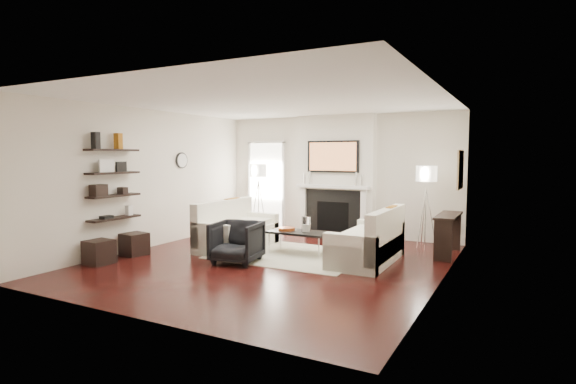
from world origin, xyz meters
The scene contains 71 objects.
room_envelope centered at (0.00, 0.00, 1.35)m, with size 6.00×6.00×6.00m.
chimney_breast centered at (0.00, 2.88, 1.35)m, with size 1.80×0.25×2.70m, color silver.
fireplace_surround centered at (0.00, 2.74, 0.52)m, with size 1.30×0.02×1.04m, color black.
firebox centered at (0.00, 2.73, 0.45)m, with size 0.75×0.02×0.65m, color black.
mantel_pilaster_l centered at (-0.72, 2.71, 0.55)m, with size 0.12×0.08×1.10m, color white.
mantel_pilaster_r centered at (0.72, 2.71, 0.55)m, with size 0.12×0.08×1.10m, color white.
mantel_shelf centered at (0.00, 2.69, 1.12)m, with size 1.70×0.18×0.07m, color white.
tv_body centered at (0.00, 2.71, 1.78)m, with size 1.20×0.06×0.70m, color black.
tv_screen centered at (0.00, 2.68, 1.78)m, with size 1.10×0.01×0.62m, color #BF723F.
candlestick_l_tall centered at (-0.55, 2.70, 1.30)m, with size 0.04×0.04×0.30m, color silver.
candlestick_l_short centered at (-0.68, 2.70, 1.27)m, with size 0.04×0.04×0.24m, color silver.
candlestick_r_tall centered at (0.55, 2.70, 1.30)m, with size 0.04×0.04×0.30m, color silver.
candlestick_r_short centered at (0.68, 2.70, 1.27)m, with size 0.04×0.04×0.24m, color silver.
hallway_panel centered at (-1.85, 2.98, 1.05)m, with size 0.90×0.02×2.10m, color white.
door_trim_l centered at (-2.33, 2.96, 1.05)m, with size 0.06×0.06×2.16m, color white.
door_trim_r centered at (-1.37, 2.96, 1.05)m, with size 0.06×0.06×2.16m, color white.
door_trim_top centered at (-1.85, 2.96, 2.13)m, with size 1.02×0.06×0.06m, color white.
rug centered at (0.03, 0.62, 0.01)m, with size 2.60×2.00×0.01m, color #BEB89C.
loveseat_left_base centered at (-1.15, 0.67, 0.21)m, with size 0.85×1.80×0.42m, color white.
loveseat_left_back centered at (-1.48, 0.67, 0.53)m, with size 0.18×1.80×0.80m, color white.
loveseat_left_arm_n centered at (-1.15, -0.14, 0.30)m, with size 0.85×0.18×0.60m, color white.
loveseat_left_arm_s centered at (-1.15, 1.48, 0.30)m, with size 0.85×0.18×0.60m, color white.
loveseat_left_cushion centered at (-1.10, 0.67, 0.47)m, with size 0.63×1.44×0.10m, color white.
pillow_left_orange centered at (-1.48, 0.97, 0.73)m, with size 0.10×0.42×0.42m, color #9D5E13.
pillow_left_charcoal centered at (-1.48, 0.37, 0.72)m, with size 0.10×0.40×0.40m, color black.
loveseat_right_base centered at (1.43, 0.75, 0.21)m, with size 0.85×1.80×0.42m, color white.
loveseat_right_back centered at (1.77, 0.75, 0.53)m, with size 0.18×1.80×0.80m, color white.
loveseat_right_arm_n centered at (1.43, -0.06, 0.30)m, with size 0.85×0.18×0.60m, color white.
loveseat_right_arm_s centered at (1.43, 1.56, 0.30)m, with size 0.85×0.18×0.60m, color white.
loveseat_right_cushion centered at (1.38, 0.75, 0.47)m, with size 0.63×1.44×0.10m, color white.
pillow_right_orange centered at (1.77, 1.05, 0.73)m, with size 0.10×0.42×0.42m, color #9D5E13.
pillow_right_charcoal centered at (1.77, 0.45, 0.72)m, with size 0.10×0.40×0.40m, color black.
coffee_table centered at (0.13, 0.77, 0.40)m, with size 1.10×0.55×0.04m, color black.
coffee_leg_nw centered at (-0.37, 0.55, 0.19)m, with size 0.02×0.02×0.38m, color silver.
coffee_leg_ne centered at (0.63, 0.55, 0.19)m, with size 0.02×0.02×0.38m, color silver.
coffee_leg_sw centered at (-0.37, 0.99, 0.19)m, with size 0.02×0.02×0.38m, color silver.
coffee_leg_se centered at (0.63, 0.99, 0.19)m, with size 0.02×0.02×0.38m, color silver.
hurricane_glass centered at (0.28, 0.77, 0.56)m, with size 0.16×0.16×0.28m, color white.
hurricane_candle centered at (0.28, 0.77, 0.50)m, with size 0.09×0.09×0.14m, color white.
copper_bowl centered at (-0.12, 0.77, 0.45)m, with size 0.31×0.31×0.05m, color #B14C1D.
armchair centered at (-0.50, -0.31, 0.38)m, with size 0.75×0.70×0.77m, color black.
lamp_left_post centered at (-1.85, 2.59, 0.60)m, with size 0.02×0.02×1.20m, color silver.
lamp_left_shade centered at (-1.85, 2.59, 1.45)m, with size 0.40×0.40×0.30m, color white.
lamp_left_leg_a centered at (-1.74, 2.59, 0.60)m, with size 0.02×0.02×1.25m, color silver.
lamp_left_leg_b centered at (-1.91, 2.68, 0.60)m, with size 0.02×0.02×1.25m, color silver.
lamp_left_leg_c centered at (-1.91, 2.49, 0.60)m, with size 0.02×0.02×1.25m, color silver.
lamp_right_post centered at (2.05, 2.54, 0.60)m, with size 0.02×0.02×1.20m, color silver.
lamp_right_shade centered at (2.05, 2.54, 1.45)m, with size 0.40×0.40×0.30m, color white.
lamp_right_leg_a centered at (2.16, 2.54, 0.60)m, with size 0.02×0.02×1.25m, color silver.
lamp_right_leg_b centered at (2.00, 2.63, 0.60)m, with size 0.02×0.02×1.25m, color silver.
lamp_right_leg_c centered at (1.99, 2.44, 0.60)m, with size 0.02×0.02×1.25m, color silver.
console_top centered at (2.57, 1.92, 0.73)m, with size 0.35×1.20×0.04m, color black.
console_leg_n centered at (2.57, 1.37, 0.35)m, with size 0.30×0.04×0.71m, color black.
console_leg_s centered at (2.57, 2.47, 0.35)m, with size 0.30×0.04×0.71m, color black.
wall_art centered at (2.73, 2.05, 1.55)m, with size 0.03×0.70×0.70m, color #A88754.
shelf_bottom centered at (-2.62, -1.00, 0.70)m, with size 0.25×1.00×0.04m, color black.
shelf_lower centered at (-2.62, -1.00, 1.10)m, with size 0.25×1.00×0.04m, color black.
shelf_upper centered at (-2.62, -1.00, 1.50)m, with size 0.25×1.00×0.04m, color black.
shelf_top centered at (-2.62, -1.00, 1.90)m, with size 0.25×1.00×0.04m, color black.
decor_magfile_a centered at (-2.62, -1.34, 2.06)m, with size 0.12×0.10×0.28m, color black.
decor_magfile_b centered at (-2.62, -0.87, 2.06)m, with size 0.12×0.10×0.28m, color #9D5E13.
decor_frame_a centered at (-2.62, -1.14, 1.63)m, with size 0.04×0.30×0.22m, color white.
decor_frame_b centered at (-2.62, -0.82, 1.61)m, with size 0.04×0.22×0.18m, color black.
decor_wine_rack centered at (-2.62, -1.32, 1.22)m, with size 0.18×0.25×0.20m, color black.
decor_box_small centered at (-2.62, -0.80, 1.18)m, with size 0.15×0.12×0.12m, color black.
decor_books centered at (-2.62, -1.17, 0.74)m, with size 0.14×0.20×0.05m, color black.
decor_box_tall centered at (-2.62, -0.67, 0.81)m, with size 0.10×0.10×0.18m, color white.
clock_rim centered at (-2.73, 0.90, 1.70)m, with size 0.34×0.34×0.04m, color black.
clock_face centered at (-2.71, 0.90, 1.70)m, with size 0.29×0.29×0.01m, color white.
ottoman_near centered at (-2.47, -0.71, 0.20)m, with size 0.40×0.40×0.40m, color black.
ottoman_far centered at (-2.47, -1.47, 0.20)m, with size 0.40×0.40×0.40m, color black.
Camera 1 is at (3.76, -6.50, 1.81)m, focal length 28.00 mm.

